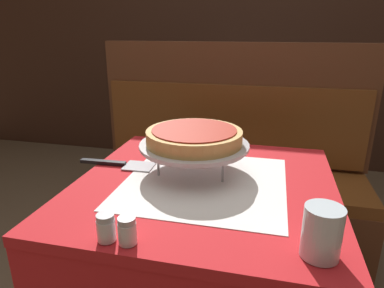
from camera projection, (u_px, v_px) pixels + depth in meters
The scene contains 11 objects.
dining_table_front at pixel (204, 213), 1.08m from camera, with size 0.78×0.78×0.73m.
dining_table_rear at pixel (252, 103), 2.60m from camera, with size 0.68×0.68×0.73m.
booth_bench at pixel (226, 190), 1.88m from camera, with size 1.45×0.45×1.10m.
back_wall_panel at pixel (256, 24), 2.81m from camera, with size 6.00×0.04×2.40m, color #3D2319.
pizza_pan_stand at pixel (194, 146), 1.09m from camera, with size 0.35×0.35×0.10m.
deep_dish_pizza at pixel (194, 136), 1.08m from camera, with size 0.30×0.30×0.05m.
pizza_server at pixel (119, 164), 1.16m from camera, with size 0.26×0.09×0.01m.
water_glass_near at pixel (322, 232), 0.69m from camera, with size 0.08×0.08×0.11m.
salt_shaker at pixel (106, 228), 0.75m from camera, with size 0.04×0.04×0.06m.
pepper_shaker at pixel (127, 231), 0.73m from camera, with size 0.04×0.04×0.06m.
condiment_caddy at pixel (266, 83), 2.59m from camera, with size 0.12×0.12×0.18m.
Camera 1 is at (0.18, -0.93, 1.17)m, focal length 32.00 mm.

